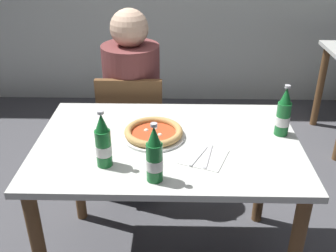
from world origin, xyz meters
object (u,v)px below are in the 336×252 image
object	(u,v)px
beer_bottle_right	(103,143)
napkin_with_cutlery	(203,157)
beer_bottle_left	(154,157)
dining_table_main	(168,162)
beer_bottle_center	(283,114)
pizza_margherita_near	(154,133)
chair_behind_table	(133,128)
diner_seated	(133,110)

from	to	relation	value
beer_bottle_right	napkin_with_cutlery	world-z (taller)	beer_bottle_right
beer_bottle_left	napkin_with_cutlery	bearing A→B (deg)	39.77
beer_bottle_left	dining_table_main	bearing A→B (deg)	81.76
beer_bottle_left	napkin_with_cutlery	distance (m)	0.28
dining_table_main	beer_bottle_center	xyz separation A→B (m)	(0.53, 0.08, 0.22)
napkin_with_cutlery	beer_bottle_right	bearing A→B (deg)	-170.73
pizza_margherita_near	beer_bottle_center	world-z (taller)	beer_bottle_center
dining_table_main	beer_bottle_right	xyz separation A→B (m)	(-0.25, -0.20, 0.22)
chair_behind_table	beer_bottle_right	bearing A→B (deg)	88.70
beer_bottle_left	beer_bottle_right	bearing A→B (deg)	154.96
chair_behind_table	napkin_with_cutlery	xyz separation A→B (m)	(0.39, -0.75, 0.27)
beer_bottle_left	napkin_with_cutlery	size ratio (longest dim) A/B	1.06
dining_table_main	beer_bottle_center	distance (m)	0.58
dining_table_main	pizza_margherita_near	world-z (taller)	pizza_margherita_near
beer_bottle_center	beer_bottle_left	bearing A→B (deg)	-146.73
dining_table_main	beer_bottle_left	distance (m)	0.37
diner_seated	beer_bottle_left	xyz separation A→B (m)	(0.19, -0.96, 0.27)
dining_table_main	napkin_with_cutlery	world-z (taller)	napkin_with_cutlery
beer_bottle_left	beer_bottle_right	world-z (taller)	same
chair_behind_table	beer_bottle_center	xyz separation A→B (m)	(0.76, -0.53, 0.37)
pizza_margherita_near	beer_bottle_center	xyz separation A→B (m)	(0.60, 0.04, 0.08)
chair_behind_table	beer_bottle_left	distance (m)	1.00
napkin_with_cutlery	beer_bottle_left	bearing A→B (deg)	-140.23
diner_seated	beer_bottle_left	size ratio (longest dim) A/B	4.89
pizza_margherita_near	beer_bottle_right	distance (m)	0.31
pizza_margherita_near	beer_bottle_left	distance (m)	0.35
diner_seated	beer_bottle_right	xyz separation A→B (m)	(-0.02, -0.86, 0.27)
beer_bottle_center	napkin_with_cutlery	bearing A→B (deg)	-150.64
beer_bottle_left	diner_seated	bearing A→B (deg)	101.12
dining_table_main	diner_seated	distance (m)	0.70
beer_bottle_left	pizza_margherita_near	bearing A→B (deg)	93.87
beer_bottle_right	beer_bottle_left	bearing A→B (deg)	-25.04
diner_seated	pizza_margherita_near	xyz separation A→B (m)	(0.17, -0.63, 0.19)
pizza_margherita_near	beer_bottle_left	xyz separation A→B (m)	(0.02, -0.34, 0.08)
dining_table_main	napkin_with_cutlery	distance (m)	0.24
chair_behind_table	pizza_margherita_near	xyz separation A→B (m)	(0.17, -0.57, 0.29)
napkin_with_cutlery	beer_bottle_center	bearing A→B (deg)	29.36
chair_behind_table	pizza_margherita_near	size ratio (longest dim) A/B	2.91
beer_bottle_center	beer_bottle_right	xyz separation A→B (m)	(-0.78, -0.28, 0.00)
chair_behind_table	diner_seated	world-z (taller)	diner_seated
chair_behind_table	beer_bottle_center	bearing A→B (deg)	145.22
chair_behind_table	diner_seated	distance (m)	0.11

